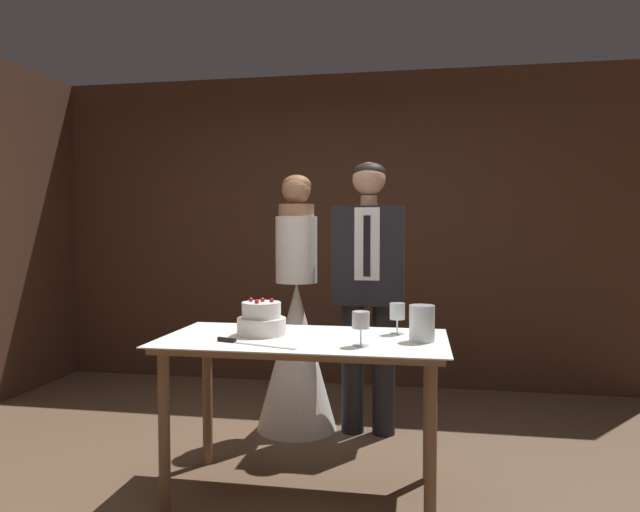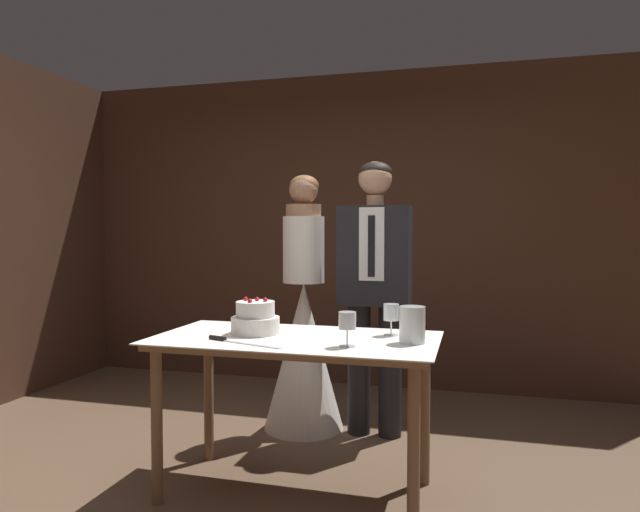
% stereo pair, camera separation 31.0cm
% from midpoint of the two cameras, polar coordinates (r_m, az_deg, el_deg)
% --- Properties ---
extents(ground_plane, '(40.00, 40.00, 0.00)m').
position_cam_midpoint_polar(ground_plane, '(3.08, -2.45, -23.34)').
color(ground_plane, brown).
extents(wall_back, '(5.28, 0.12, 2.70)m').
position_cam_midpoint_polar(wall_back, '(5.01, 5.53, 2.58)').
color(wall_back, '#472B1E').
rests_on(wall_back, ground_plane).
extents(cake_table, '(1.43, 0.75, 0.81)m').
position_cam_midpoint_polar(cake_table, '(2.93, 0.62, -10.05)').
color(cake_table, brown).
rests_on(cake_table, ground_plane).
extents(tiered_cake, '(0.25, 0.25, 0.19)m').
position_cam_midpoint_polar(tiered_cake, '(3.00, -3.53, -6.35)').
color(tiered_cake, white).
rests_on(tiered_cake, cake_table).
extents(cake_knife, '(0.42, 0.15, 0.02)m').
position_cam_midpoint_polar(cake_knife, '(2.80, -5.81, -8.42)').
color(cake_knife, silver).
rests_on(cake_knife, cake_table).
extents(wine_glass_near, '(0.08, 0.08, 0.16)m').
position_cam_midpoint_polar(wine_glass_near, '(2.98, 10.11, -5.67)').
color(wine_glass_near, silver).
rests_on(wine_glass_near, cake_table).
extents(wine_glass_middle, '(0.08, 0.08, 0.16)m').
position_cam_midpoint_polar(wine_glass_middle, '(2.67, 6.10, -6.64)').
color(wine_glass_middle, silver).
rests_on(wine_glass_middle, cake_table).
extents(hurricane_candle, '(0.12, 0.12, 0.18)m').
position_cam_midpoint_polar(hurricane_candle, '(2.81, 12.37, -6.83)').
color(hurricane_candle, silver).
rests_on(hurricane_candle, cake_table).
extents(bride, '(0.54, 0.54, 1.72)m').
position_cam_midpoint_polar(bride, '(3.90, 0.65, -8.08)').
color(bride, white).
rests_on(bride, ground_plane).
extents(groom, '(0.46, 0.25, 1.79)m').
position_cam_midpoint_polar(groom, '(3.75, 7.86, -2.33)').
color(groom, black).
rests_on(groom, ground_plane).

